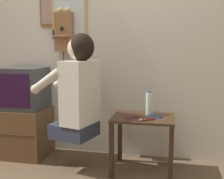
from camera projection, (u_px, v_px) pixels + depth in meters
name	position (u px, v px, depth m)	size (l,w,h in m)	color
wall_back	(111.00, 38.00, 2.99)	(6.80, 0.05, 2.55)	beige
side_table	(143.00, 127.00, 2.62)	(0.57, 0.47, 0.53)	#382316
person	(78.00, 88.00, 2.60)	(0.63, 0.51, 0.98)	#2D3347
tv_stand	(22.00, 132.00, 3.05)	(0.56, 0.44, 0.52)	brown
television	(21.00, 88.00, 2.99)	(0.51, 0.41, 0.44)	#38383A
wall_phone_antique	(64.00, 32.00, 3.00)	(0.23, 0.19, 0.83)	brown
framed_picture	(53.00, 9.00, 3.04)	(0.29, 0.03, 0.38)	brown
wall_mirror	(69.00, 6.00, 2.99)	(0.39, 0.04, 0.68)	tan
cell_phone_held	(132.00, 117.00, 2.57)	(0.12, 0.13, 0.01)	maroon
cell_phone_spare	(156.00, 116.00, 2.61)	(0.14, 0.12, 0.01)	navy
water_bottle	(149.00, 103.00, 2.69)	(0.06, 0.06, 0.23)	silver
toothbrush	(146.00, 119.00, 2.47)	(0.12, 0.14, 0.02)	#D83F4C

